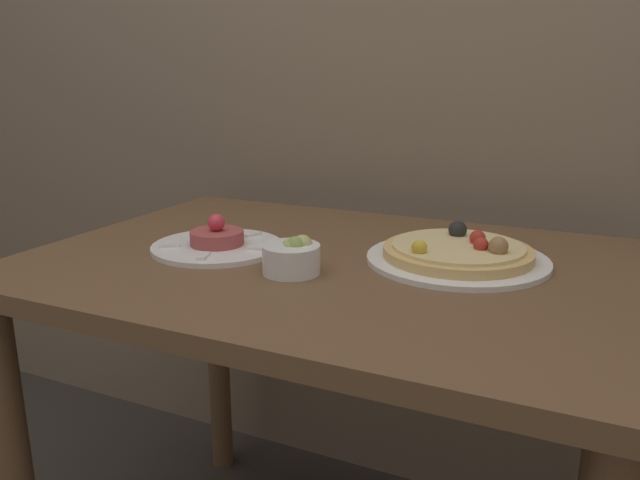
{
  "coord_description": "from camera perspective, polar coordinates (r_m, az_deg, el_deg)",
  "views": [
    {
      "loc": [
        0.45,
        -0.62,
        1.14
      ],
      "look_at": [
        -0.01,
        0.37,
        0.84
      ],
      "focal_mm": 35.0,
      "sensor_mm": 36.0,
      "label": 1
    }
  ],
  "objects": [
    {
      "name": "back_wall",
      "position": [
        1.61,
        9.13,
        20.86
      ],
      "size": [
        8.0,
        0.05,
        2.6
      ],
      "color": "#84705B",
      "rests_on": "ground_plane"
    },
    {
      "name": "dining_table",
      "position": [
        1.21,
        0.9,
        -7.26
      ],
      "size": [
        1.12,
        0.79,
        0.8
      ],
      "color": "brown",
      "rests_on": "ground_plane"
    },
    {
      "name": "pizza_plate",
      "position": [
        1.16,
        12.51,
        -1.23
      ],
      "size": [
        0.33,
        0.33,
        0.06
      ],
      "color": "white",
      "rests_on": "dining_table"
    },
    {
      "name": "tartare_plate",
      "position": [
        1.24,
        -9.38,
        -0.28
      ],
      "size": [
        0.26,
        0.26,
        0.07
      ],
      "color": "white",
      "rests_on": "dining_table"
    },
    {
      "name": "small_bowl",
      "position": [
        1.08,
        -2.55,
        -1.52
      ],
      "size": [
        0.1,
        0.1,
        0.07
      ],
      "color": "white",
      "rests_on": "dining_table"
    }
  ]
}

